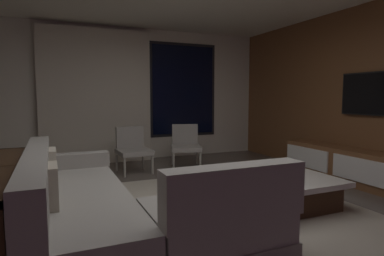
{
  "coord_description": "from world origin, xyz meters",
  "views": [
    {
      "loc": [
        -1.36,
        -3.04,
        1.31
      ],
      "look_at": [
        0.23,
        0.63,
        0.92
      ],
      "focal_mm": 30.37,
      "sensor_mm": 36.0,
      "label": 1
    }
  ],
  "objects": [
    {
      "name": "media_console",
      "position": [
        2.77,
        0.05,
        0.25
      ],
      "size": [
        0.46,
        3.1,
        0.52
      ],
      "color": "brown",
      "rests_on": "floor"
    },
    {
      "name": "sectional_couch",
      "position": [
        -0.91,
        -0.15,
        0.29
      ],
      "size": [
        1.98,
        2.5,
        0.82
      ],
      "color": "gray",
      "rests_on": "floor"
    },
    {
      "name": "coffee_table",
      "position": [
        1.12,
        0.05,
        0.19
      ],
      "size": [
        1.16,
        1.16,
        0.36
      ],
      "color": "#3C2615",
      "rests_on": "floor"
    },
    {
      "name": "accent_chair_by_curtain",
      "position": [
        -0.09,
        2.5,
        0.43
      ],
      "size": [
        0.58,
        0.6,
        0.78
      ],
      "color": "#B2ADA0",
      "rests_on": "floor"
    },
    {
      "name": "accent_chair_near_window",
      "position": [
        0.93,
        2.55,
        0.43
      ],
      "size": [
        0.68,
        0.7,
        0.78
      ],
      "color": "#B2ADA0",
      "rests_on": "floor"
    },
    {
      "name": "mounted_tv",
      "position": [
        2.95,
        0.25,
        1.35
      ],
      "size": [
        0.05,
        1.11,
        0.64
      ],
      "color": "black"
    },
    {
      "name": "floor",
      "position": [
        0.0,
        0.0,
        0.0
      ],
      "size": [
        9.2,
        9.2,
        0.0
      ],
      "primitive_type": "plane",
      "color": "#564C44"
    },
    {
      "name": "book_stack_on_coffee_table",
      "position": [
        1.09,
        -0.07,
        0.4
      ],
      "size": [
        0.28,
        0.22,
        0.08
      ],
      "color": "#BB80B8",
      "rests_on": "coffee_table"
    },
    {
      "name": "area_rug",
      "position": [
        0.35,
        -0.1,
        0.01
      ],
      "size": [
        3.2,
        3.8,
        0.01
      ],
      "primitive_type": "cube",
      "color": "#ADA391",
      "rests_on": "floor"
    },
    {
      "name": "back_wall_with_window",
      "position": [
        -0.06,
        3.62,
        1.34
      ],
      "size": [
        6.6,
        0.3,
        2.7
      ],
      "color": "silver",
      "rests_on": "floor"
    }
  ]
}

